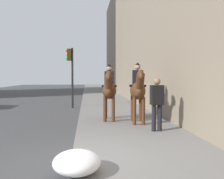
# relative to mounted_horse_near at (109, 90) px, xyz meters

# --- Properties ---
(sidewalk_slab) EXTENTS (120.00, 3.56, 0.12)m
(sidewalk_slab) POSITION_rel_mounted_horse_near_xyz_m (-5.09, -0.54, -1.29)
(sidewalk_slab) COLOR slate
(sidewalk_slab) RESTS_ON ground
(mounted_horse_near) EXTENTS (2.15, 0.72, 2.24)m
(mounted_horse_near) POSITION_rel_mounted_horse_near_xyz_m (0.00, 0.00, 0.00)
(mounted_horse_near) COLOR #4C2B16
(mounted_horse_near) RESTS_ON sidewalk_slab
(mounted_horse_far) EXTENTS (2.15, 0.68, 2.28)m
(mounted_horse_far) POSITION_rel_mounted_horse_near_xyz_m (-0.80, -1.00, 0.03)
(mounted_horse_far) COLOR #4C2B16
(mounted_horse_far) RESTS_ON sidewalk_slab
(pedestrian_greeting) EXTENTS (0.30, 0.42, 1.70)m
(pedestrian_greeting) POSITION_rel_mounted_horse_near_xyz_m (-2.33, -1.33, -0.25)
(pedestrian_greeting) COLOR black
(pedestrian_greeting) RESTS_ON sidewalk_slab
(traffic_light_near_curb) EXTENTS (0.20, 0.44, 3.55)m
(traffic_light_near_curb) POSITION_rel_mounted_horse_near_xyz_m (5.54, 1.82, 1.05)
(traffic_light_near_curb) COLOR black
(traffic_light_near_curb) RESTS_ON ground
(snow_pile_near) EXTENTS (1.13, 0.87, 0.39)m
(snow_pile_near) POSITION_rel_mounted_horse_near_xyz_m (-5.96, 1.09, -1.03)
(snow_pile_near) COLOR white
(snow_pile_near) RESTS_ON sidewalk_slab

